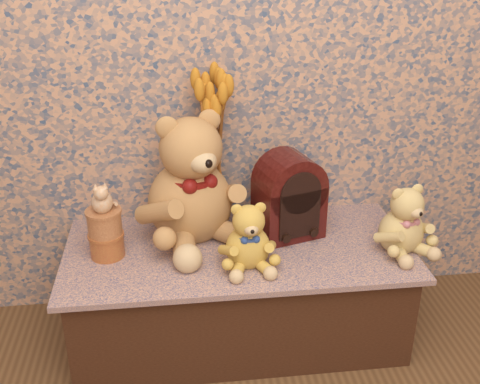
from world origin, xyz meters
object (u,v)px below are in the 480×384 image
object	(u,v)px
teddy_medium	(248,232)
biscuit_tin_lower	(107,245)
cat_figurine	(101,195)
teddy_large	(189,171)
cathedral_radio	(289,195)
teddy_small	(403,216)
ceramic_vase	(211,203)

from	to	relation	value
teddy_medium	biscuit_tin_lower	bearing A→B (deg)	164.12
cat_figurine	teddy_large	bearing A→B (deg)	14.93
cathedral_radio	teddy_small	bearing A→B (deg)	-38.70
cathedral_radio	ceramic_vase	world-z (taller)	cathedral_radio
teddy_large	cathedral_radio	size ratio (longest dim) A/B	1.59
biscuit_tin_lower	teddy_small	bearing A→B (deg)	-4.35
ceramic_vase	biscuit_tin_lower	bearing A→B (deg)	-154.41
teddy_large	cat_figurine	bearing A→B (deg)	178.14
cathedral_radio	biscuit_tin_lower	xyz separation A→B (m)	(-0.65, -0.08, -0.12)
teddy_small	ceramic_vase	size ratio (longest dim) A/B	1.42
teddy_small	teddy_medium	bearing A→B (deg)	165.05
cathedral_radio	cat_figurine	distance (m)	0.66
ceramic_vase	teddy_large	bearing A→B (deg)	-142.26
teddy_large	ceramic_vase	distance (m)	0.19
ceramic_vase	cat_figurine	bearing A→B (deg)	-154.41
teddy_small	cat_figurine	size ratio (longest dim) A/B	2.29
cathedral_radio	biscuit_tin_lower	size ratio (longest dim) A/B	2.71
teddy_small	cat_figurine	xyz separation A→B (m)	(-1.02, 0.08, 0.10)
teddy_medium	cat_figurine	size ratio (longest dim) A/B	2.14
teddy_large	teddy_medium	world-z (taller)	teddy_large
teddy_medium	ceramic_vase	xyz separation A→B (m)	(-0.10, 0.29, -0.03)
teddy_small	ceramic_vase	xyz separation A→B (m)	(-0.64, 0.26, -0.04)
teddy_large	biscuit_tin_lower	world-z (taller)	teddy_large
teddy_small	biscuit_tin_lower	bearing A→B (deg)	157.30
teddy_medium	cathedral_radio	bearing A→B (deg)	44.33
teddy_small	biscuit_tin_lower	size ratio (longest dim) A/B	2.26
teddy_large	teddy_medium	bearing A→B (deg)	-75.17
teddy_large	teddy_medium	distance (m)	0.32
ceramic_vase	biscuit_tin_lower	world-z (taller)	ceramic_vase
teddy_medium	cat_figurine	world-z (taller)	cat_figurine
teddy_large	biscuit_tin_lower	size ratio (longest dim) A/B	4.32
teddy_medium	biscuit_tin_lower	world-z (taller)	teddy_medium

